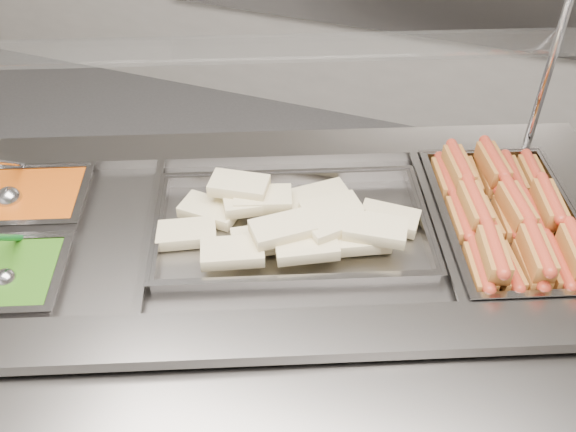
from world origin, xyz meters
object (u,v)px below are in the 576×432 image
(steam_counter, at_px, (271,334))
(pan_wraps, at_px, (292,230))
(ladle, at_px, (9,197))
(serving_spoon, at_px, (6,272))
(pan_hotdogs, at_px, (506,227))
(sneeze_guard, at_px, (263,52))

(steam_counter, height_order, pan_wraps, pan_wraps)
(ladle, distance_m, serving_spoon, 0.31)
(pan_hotdogs, relative_size, pan_wraps, 0.82)
(sneeze_guard, relative_size, pan_hotdogs, 2.57)
(serving_spoon, bearing_deg, pan_hotdogs, 29.22)
(ladle, bearing_deg, serving_spoon, -53.66)
(sneeze_guard, xyz_separation_m, ladle, (-0.64, -0.37, -0.38))
(sneeze_guard, bearing_deg, pan_hotdogs, 3.05)
(steam_counter, distance_m, serving_spoon, 0.84)
(pan_wraps, relative_size, ladle, 4.34)
(steam_counter, distance_m, ladle, 0.89)
(sneeze_guard, distance_m, pan_wraps, 0.48)
(ladle, bearing_deg, pan_hotdogs, 16.63)
(steam_counter, xyz_separation_m, serving_spoon, (-0.55, -0.40, 0.49))
(pan_hotdogs, bearing_deg, pan_wraps, -157.68)
(ladle, height_order, serving_spoon, ladle)
(pan_hotdogs, bearing_deg, serving_spoon, -150.78)
(pan_hotdogs, bearing_deg, ladle, -163.37)
(steam_counter, bearing_deg, ladle, -168.47)
(sneeze_guard, height_order, pan_hotdogs, sneeze_guard)
(steam_counter, xyz_separation_m, sneeze_guard, (-0.09, 0.22, 0.87))
(steam_counter, height_order, sneeze_guard, sneeze_guard)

